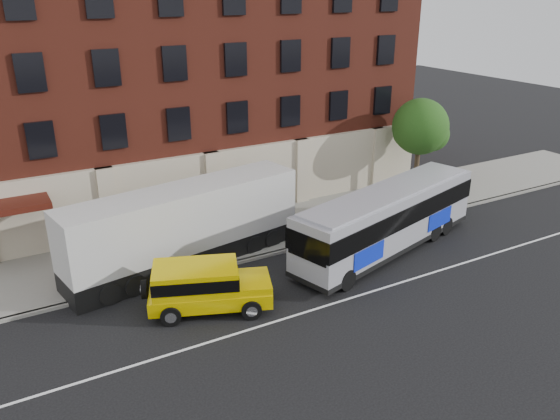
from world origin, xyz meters
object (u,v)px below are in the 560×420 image
sign_pole (83,270)px  yellow_suv (204,285)px  city_bus (388,217)px  shipping_container (185,228)px  street_tree (421,129)px

sign_pole → yellow_suv: 5.41m
sign_pole → city_bus: size_ratio=0.20×
city_bus → shipping_container: (-9.64, 3.56, 0.12)m
street_tree → city_bus: size_ratio=0.49×
street_tree → shipping_container: street_tree is taller
yellow_suv → city_bus: bearing=4.2°
shipping_container → city_bus: bearing=-20.3°
street_tree → shipping_container: (-16.97, -2.33, -2.43)m
sign_pole → yellow_suv: sign_pole is taller
sign_pole → shipping_container: bearing=11.2°
street_tree → yellow_suv: bearing=-159.5°
sign_pole → shipping_container: shipping_container is taller
city_bus → yellow_suv: size_ratio=2.27×
street_tree → shipping_container: 17.30m
city_bus → yellow_suv: 10.50m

